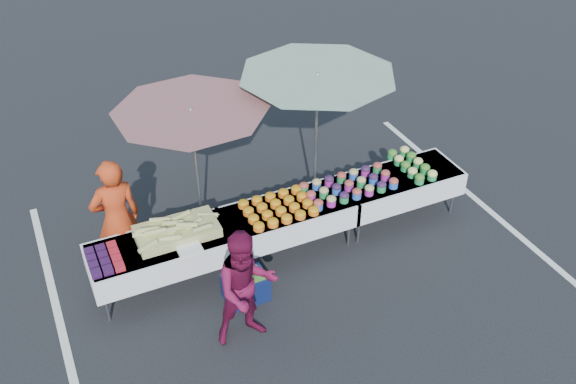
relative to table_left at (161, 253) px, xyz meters
name	(u,v)px	position (x,y,z in m)	size (l,w,h in m)	color
ground	(288,248)	(1.80, 0.00, -0.58)	(80.00, 80.00, 0.00)	black
stripe_left	(59,319)	(-1.40, 0.00, -0.58)	(0.10, 5.00, 0.00)	silver
stripe_right	(468,193)	(5.00, 0.00, -0.58)	(0.10, 5.00, 0.00)	silver
table_left	(161,253)	(0.00, 0.00, 0.00)	(1.86, 0.81, 0.75)	white
table_center	(288,216)	(1.80, 0.00, 0.00)	(1.86, 0.81, 0.75)	white
table_right	(398,185)	(3.60, 0.00, 0.00)	(1.86, 0.81, 0.75)	white
berry_punnets	(104,259)	(-0.71, -0.06, 0.21)	(0.40, 0.54, 0.08)	black
corn_pile	(176,231)	(0.24, 0.04, 0.25)	(1.16, 0.57, 0.26)	#A7B35B
plastic_bags	(190,249)	(0.30, -0.30, 0.19)	(0.30, 0.25, 0.05)	white
carrot_bowls	(278,207)	(1.65, -0.01, 0.22)	(0.95, 0.69, 0.11)	orange
potato_cups	(349,185)	(2.75, 0.00, 0.25)	(1.34, 0.58, 0.16)	blue
bean_baskets	(412,164)	(3.86, 0.08, 0.24)	(0.36, 0.86, 0.15)	#228944
vendor	(117,219)	(-0.40, 0.55, 0.30)	(0.65, 0.42, 1.77)	#BD3715
customer	(246,288)	(0.68, -1.25, 0.21)	(0.77, 0.60, 1.58)	maroon
umbrella_left	(192,121)	(0.80, 0.80, 1.33)	(2.62, 2.62, 2.11)	black
umbrella_right	(317,87)	(2.60, 0.76, 1.47)	(2.44, 2.44, 2.26)	black
storage_bin	(246,287)	(0.89, -0.65, -0.40)	(0.56, 0.42, 0.36)	#0E1946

